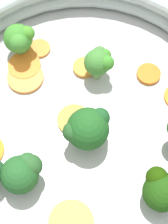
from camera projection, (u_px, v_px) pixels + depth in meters
ground_plane at (84, 121)px, 0.46m from camera, size 4.00×4.00×0.00m
skillet at (84, 120)px, 0.45m from camera, size 0.35×0.35×0.01m
skillet_rim_wall at (84, 109)px, 0.42m from camera, size 0.37×0.37×0.04m
carrot_slice_0 at (24, 66)px, 0.47m from camera, size 0.04×0.04×0.01m
carrot_slice_1 at (149, 74)px, 0.47m from camera, size 0.04×0.04×0.01m
carrot_slice_2 at (39, 49)px, 0.49m from camera, size 0.04×0.04×0.00m
carrot_slice_3 at (84, 68)px, 0.47m from camera, size 0.04×0.04×0.01m
carrot_slice_5 at (73, 118)px, 0.44m from camera, size 0.05×0.05×0.00m
carrot_slice_6 at (25, 77)px, 0.47m from camera, size 0.06×0.06×0.00m
carrot_slice_7 at (71, 223)px, 0.39m from camera, size 0.06×0.06×0.01m
broccoli_floret_0 at (99, 61)px, 0.44m from camera, size 0.03×0.03×0.05m
broccoli_floret_2 at (19, 39)px, 0.46m from camera, size 0.04×0.04×0.05m
broccoli_floret_4 at (22, 173)px, 0.39m from camera, size 0.05×0.04×0.05m
broccoli_floret_5 at (87, 128)px, 0.40m from camera, size 0.05×0.05×0.06m
broccoli_floret_6 at (165, 189)px, 0.38m from camera, size 0.05×0.05×0.04m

